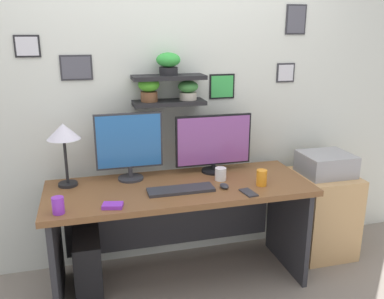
{
  "coord_description": "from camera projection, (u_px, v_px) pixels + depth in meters",
  "views": [
    {
      "loc": [
        -0.58,
        -2.52,
        1.77
      ],
      "look_at": [
        0.1,
        0.05,
        0.99
      ],
      "focal_mm": 37.82,
      "sensor_mm": 36.0,
      "label": 1
    }
  ],
  "objects": [
    {
      "name": "water_cup",
      "position": [
        262.0,
        178.0,
        2.75
      ],
      "size": [
        0.07,
        0.07,
        0.11
      ],
      "primitive_type": "cylinder",
      "color": "orange",
      "rests_on": "desk"
    },
    {
      "name": "keyboard",
      "position": [
        181.0,
        190.0,
        2.66
      ],
      "size": [
        0.44,
        0.14,
        0.02
      ],
      "primitive_type": "cube",
      "color": "#2D2D33",
      "rests_on": "desk"
    },
    {
      "name": "printer",
      "position": [
        326.0,
        164.0,
        3.19
      ],
      "size": [
        0.38,
        0.34,
        0.17
      ],
      "primitive_type": "cube",
      "color": "#9E9EA3",
      "rests_on": "drawer_cabinet"
    },
    {
      "name": "scissors_tray",
      "position": [
        113.0,
        206.0,
        2.42
      ],
      "size": [
        0.14,
        0.11,
        0.02
      ],
      "primitive_type": "cube",
      "rotation": [
        0.0,
        0.0,
        -0.24
      ],
      "color": "purple",
      "rests_on": "desk"
    },
    {
      "name": "desk",
      "position": [
        178.0,
        209.0,
        2.87
      ],
      "size": [
        1.8,
        0.68,
        0.75
      ],
      "color": "brown",
      "rests_on": "ground"
    },
    {
      "name": "cell_phone",
      "position": [
        249.0,
        193.0,
        2.63
      ],
      "size": [
        0.09,
        0.15,
        0.01
      ],
      "primitive_type": "cube",
      "rotation": [
        0.0,
        0.0,
        0.14
      ],
      "color": "#2D2D33",
      "rests_on": "desk"
    },
    {
      "name": "monitor_left",
      "position": [
        129.0,
        145.0,
        2.82
      ],
      "size": [
        0.47,
        0.18,
        0.48
      ],
      "color": "#2D2D33",
      "rests_on": "desk"
    },
    {
      "name": "coffee_mug",
      "position": [
        221.0,
        174.0,
        2.85
      ],
      "size": [
        0.08,
        0.08,
        0.09
      ],
      "primitive_type": "cylinder",
      "color": "white",
      "rests_on": "desk"
    },
    {
      "name": "computer_tower_left",
      "position": [
        88.0,
        264.0,
        2.81
      ],
      "size": [
        0.18,
        0.4,
        0.42
      ],
      "primitive_type": "cube",
      "color": "black",
      "rests_on": "ground"
    },
    {
      "name": "ground_plane",
      "position": [
        181.0,
        281.0,
        2.97
      ],
      "size": [
        8.0,
        8.0,
        0.0
      ],
      "primitive_type": "plane",
      "color": "gray"
    },
    {
      "name": "desk_lamp",
      "position": [
        64.0,
        135.0,
        2.66
      ],
      "size": [
        0.22,
        0.22,
        0.43
      ],
      "color": "black",
      "rests_on": "desk"
    },
    {
      "name": "monitor_right",
      "position": [
        214.0,
        143.0,
        2.98
      ],
      "size": [
        0.57,
        0.18,
        0.43
      ],
      "color": "black",
      "rests_on": "desk"
    },
    {
      "name": "computer_mouse",
      "position": [
        224.0,
        186.0,
        2.72
      ],
      "size": [
        0.06,
        0.09,
        0.03
      ],
      "primitive_type": "ellipsoid",
      "color": "#2D2D33",
      "rests_on": "desk"
    },
    {
      "name": "drawer_cabinet",
      "position": [
        321.0,
        213.0,
        3.3
      ],
      "size": [
        0.44,
        0.5,
        0.67
      ],
      "primitive_type": "cube",
      "color": "tan",
      "rests_on": "ground"
    },
    {
      "name": "pen_cup",
      "position": [
        58.0,
        205.0,
        2.33
      ],
      "size": [
        0.07,
        0.07,
        0.1
      ],
      "primitive_type": "cylinder",
      "color": "purple",
      "rests_on": "desk"
    },
    {
      "name": "back_wall_assembly",
      "position": [
        166.0,
        89.0,
        3.0
      ],
      "size": [
        4.4,
        0.24,
        2.7
      ],
      "color": "silver",
      "rests_on": "ground"
    }
  ]
}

